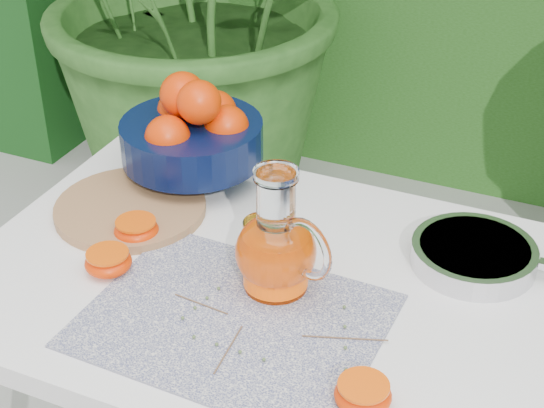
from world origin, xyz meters
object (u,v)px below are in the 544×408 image
at_px(fruit_bowl, 193,132).
at_px(juice_pitcher, 277,249).
at_px(saute_pan, 476,255).
at_px(white_table, 267,315).
at_px(cutting_board, 130,208).

height_order(fruit_bowl, juice_pitcher, same).
relative_size(fruit_bowl, juice_pitcher, 1.53).
distance_m(fruit_bowl, saute_pan, 0.58).
height_order(white_table, cutting_board, cutting_board).
xyz_separation_m(fruit_bowl, juice_pitcher, (0.29, -0.27, -0.02)).
bearing_deg(white_table, fruit_bowl, 137.40).
xyz_separation_m(cutting_board, saute_pan, (0.62, 0.09, 0.01)).
bearing_deg(fruit_bowl, saute_pan, -7.26).
relative_size(cutting_board, fruit_bowl, 0.85).
relative_size(white_table, fruit_bowl, 3.03).
xyz_separation_m(fruit_bowl, saute_pan, (0.57, -0.07, -0.08)).
distance_m(cutting_board, saute_pan, 0.63).
bearing_deg(saute_pan, juice_pitcher, -145.43).
height_order(white_table, fruit_bowl, fruit_bowl).
distance_m(cutting_board, fruit_bowl, 0.19).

